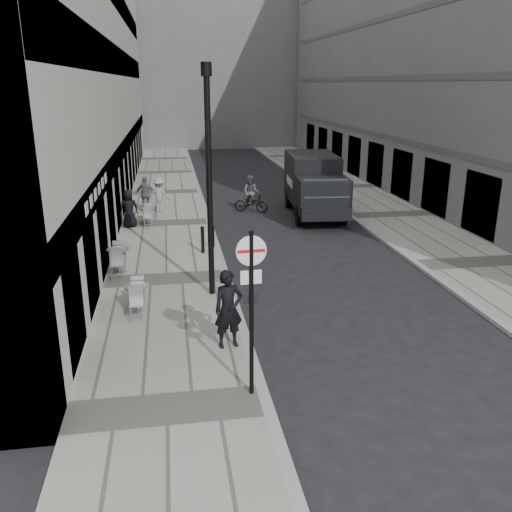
{
  "coord_description": "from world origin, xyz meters",
  "views": [
    {
      "loc": [
        -1.74,
        -6.86,
        6.34
      ],
      "look_at": [
        0.71,
        8.36,
        1.4
      ],
      "focal_mm": 38.0,
      "sensor_mm": 36.0,
      "label": 1
    }
  ],
  "objects_px": {
    "walking_man": "(229,309)",
    "sign_post": "(251,292)",
    "lamppost": "(209,172)",
    "panel_van": "(314,182)",
    "cyclist": "(251,198)"
  },
  "relations": [
    {
      "from": "sign_post",
      "to": "lamppost",
      "type": "distance_m",
      "value": 5.99
    },
    {
      "from": "walking_man",
      "to": "cyclist",
      "type": "xyz_separation_m",
      "value": [
        2.8,
        14.83,
        -0.37
      ]
    },
    {
      "from": "cyclist",
      "to": "sign_post",
      "type": "bearing_deg",
      "value": -73.59
    },
    {
      "from": "lamppost",
      "to": "cyclist",
      "type": "height_order",
      "value": "lamppost"
    },
    {
      "from": "lamppost",
      "to": "panel_van",
      "type": "bearing_deg",
      "value": 59.85
    },
    {
      "from": "cyclist",
      "to": "walking_man",
      "type": "bearing_deg",
      "value": -75.7
    },
    {
      "from": "sign_post",
      "to": "panel_van",
      "type": "bearing_deg",
      "value": 67.71
    },
    {
      "from": "sign_post",
      "to": "cyclist",
      "type": "relative_size",
      "value": 1.87
    },
    {
      "from": "walking_man",
      "to": "lamppost",
      "type": "xyz_separation_m",
      "value": [
        -0.13,
        3.59,
        2.78
      ]
    },
    {
      "from": "walking_man",
      "to": "lamppost",
      "type": "bearing_deg",
      "value": 80.61
    },
    {
      "from": "lamppost",
      "to": "panel_van",
      "type": "distance_m",
      "value": 12.04
    },
    {
      "from": "lamppost",
      "to": "cyclist",
      "type": "relative_size",
      "value": 3.58
    },
    {
      "from": "walking_man",
      "to": "sign_post",
      "type": "bearing_deg",
      "value": -95.43
    },
    {
      "from": "panel_van",
      "to": "lamppost",
      "type": "bearing_deg",
      "value": -114.94
    },
    {
      "from": "sign_post",
      "to": "cyclist",
      "type": "distance_m",
      "value": 17.3
    }
  ]
}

